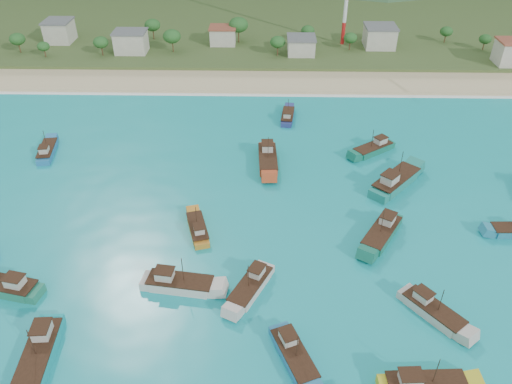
{
  "coord_description": "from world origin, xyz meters",
  "views": [
    {
      "loc": [
        8.58,
        -59.57,
        57.48
      ],
      "look_at": [
        6.92,
        18.0,
        3.0
      ],
      "focal_mm": 35.0,
      "sensor_mm": 36.0,
      "label": 1
    }
  ],
  "objects_px": {
    "boat_11": "(395,182)",
    "boat_19": "(6,287)",
    "boat_9": "(179,284)",
    "boat_17": "(382,233)",
    "boat_4": "(40,353)",
    "boat_21": "(294,356)",
    "boat_24": "(47,151)",
    "boat_1": "(288,117)",
    "boat_3": "(373,149)",
    "boat_10": "(268,160)",
    "boat_15": "(198,230)",
    "boat_20": "(251,287)",
    "boat_26": "(432,311)"
  },
  "relations": [
    {
      "from": "boat_15",
      "to": "boat_3",
      "type": "bearing_deg",
      "value": 22.38
    },
    {
      "from": "boat_1",
      "to": "boat_9",
      "type": "bearing_deg",
      "value": -101.21
    },
    {
      "from": "boat_3",
      "to": "boat_24",
      "type": "xyz_separation_m",
      "value": [
        -73.35,
        -2.43,
        -0.08
      ]
    },
    {
      "from": "boat_3",
      "to": "boat_21",
      "type": "xyz_separation_m",
      "value": [
        -20.24,
        -55.71,
        -0.03
      ]
    },
    {
      "from": "boat_11",
      "to": "boat_17",
      "type": "bearing_deg",
      "value": -67.29
    },
    {
      "from": "boat_26",
      "to": "boat_17",
      "type": "bearing_deg",
      "value": -115.1
    },
    {
      "from": "boat_1",
      "to": "boat_3",
      "type": "xyz_separation_m",
      "value": [
        18.87,
        -16.06,
        0.14
      ]
    },
    {
      "from": "boat_19",
      "to": "boat_21",
      "type": "relative_size",
      "value": 1.12
    },
    {
      "from": "boat_10",
      "to": "boat_1",
      "type": "bearing_deg",
      "value": -105.6
    },
    {
      "from": "boat_15",
      "to": "boat_24",
      "type": "height_order",
      "value": "boat_24"
    },
    {
      "from": "boat_10",
      "to": "boat_4",
      "type": "bearing_deg",
      "value": 56.37
    },
    {
      "from": "boat_21",
      "to": "boat_10",
      "type": "bearing_deg",
      "value": -108.6
    },
    {
      "from": "boat_3",
      "to": "boat_9",
      "type": "relative_size",
      "value": 0.89
    },
    {
      "from": "boat_21",
      "to": "boat_11",
      "type": "bearing_deg",
      "value": -140.62
    },
    {
      "from": "boat_4",
      "to": "boat_11",
      "type": "xyz_separation_m",
      "value": [
        56.53,
        42.44,
        0.18
      ]
    },
    {
      "from": "boat_9",
      "to": "boat_21",
      "type": "xyz_separation_m",
      "value": [
        17.47,
        -12.82,
        -0.12
      ]
    },
    {
      "from": "boat_4",
      "to": "boat_20",
      "type": "height_order",
      "value": "boat_4"
    },
    {
      "from": "boat_1",
      "to": "boat_24",
      "type": "relative_size",
      "value": 0.93
    },
    {
      "from": "boat_4",
      "to": "boat_19",
      "type": "xyz_separation_m",
      "value": [
        -9.99,
        12.05,
        -0.06
      ]
    },
    {
      "from": "boat_19",
      "to": "boat_21",
      "type": "bearing_deg",
      "value": -92.54
    },
    {
      "from": "boat_4",
      "to": "boat_17",
      "type": "xyz_separation_m",
      "value": [
        50.87,
        26.3,
        -0.02
      ]
    },
    {
      "from": "boat_1",
      "to": "boat_10",
      "type": "bearing_deg",
      "value": -96.58
    },
    {
      "from": "boat_20",
      "to": "boat_17",
      "type": "bearing_deg",
      "value": -123.46
    },
    {
      "from": "boat_21",
      "to": "boat_24",
      "type": "xyz_separation_m",
      "value": [
        -53.11,
        53.28,
        -0.05
      ]
    },
    {
      "from": "boat_1",
      "to": "boat_19",
      "type": "distance_m",
      "value": 75.56
    },
    {
      "from": "boat_3",
      "to": "boat_26",
      "type": "bearing_deg",
      "value": 145.13
    },
    {
      "from": "boat_1",
      "to": "boat_9",
      "type": "height_order",
      "value": "boat_9"
    },
    {
      "from": "boat_9",
      "to": "boat_17",
      "type": "relative_size",
      "value": 0.98
    },
    {
      "from": "boat_3",
      "to": "boat_10",
      "type": "distance_m",
      "value": 24.46
    },
    {
      "from": "boat_9",
      "to": "boat_19",
      "type": "height_order",
      "value": "boat_19"
    },
    {
      "from": "boat_4",
      "to": "boat_9",
      "type": "height_order",
      "value": "boat_4"
    },
    {
      "from": "boat_9",
      "to": "boat_19",
      "type": "relative_size",
      "value": 0.99
    },
    {
      "from": "boat_15",
      "to": "boat_17",
      "type": "xyz_separation_m",
      "value": [
        32.67,
        -0.75,
        0.29
      ]
    },
    {
      "from": "boat_11",
      "to": "boat_24",
      "type": "relative_size",
      "value": 1.26
    },
    {
      "from": "boat_21",
      "to": "boat_24",
      "type": "distance_m",
      "value": 75.23
    },
    {
      "from": "boat_26",
      "to": "boat_19",
      "type": "bearing_deg",
      "value": -41.52
    },
    {
      "from": "boat_1",
      "to": "boat_17",
      "type": "distance_m",
      "value": 48.4
    },
    {
      "from": "boat_24",
      "to": "boat_4",
      "type": "bearing_deg",
      "value": -79.75
    },
    {
      "from": "boat_4",
      "to": "boat_15",
      "type": "relative_size",
      "value": 1.27
    },
    {
      "from": "boat_10",
      "to": "boat_26",
      "type": "bearing_deg",
      "value": 117.61
    },
    {
      "from": "boat_10",
      "to": "boat_15",
      "type": "xyz_separation_m",
      "value": [
        -12.49,
        -23.76,
        -0.36
      ]
    },
    {
      "from": "boat_10",
      "to": "boat_15",
      "type": "height_order",
      "value": "boat_10"
    },
    {
      "from": "boat_11",
      "to": "boat_19",
      "type": "height_order",
      "value": "boat_11"
    },
    {
      "from": "boat_4",
      "to": "boat_20",
      "type": "distance_m",
      "value": 31.05
    },
    {
      "from": "boat_20",
      "to": "boat_26",
      "type": "bearing_deg",
      "value": -162.84
    },
    {
      "from": "boat_3",
      "to": "boat_19",
      "type": "distance_m",
      "value": 78.18
    },
    {
      "from": "boat_24",
      "to": "boat_19",
      "type": "bearing_deg",
      "value": -87.09
    },
    {
      "from": "boat_19",
      "to": "boat_1",
      "type": "bearing_deg",
      "value": -25.08
    },
    {
      "from": "boat_3",
      "to": "boat_19",
      "type": "xyz_separation_m",
      "value": [
        -64.53,
        -44.14,
        0.09
      ]
    },
    {
      "from": "boat_11",
      "to": "boat_19",
      "type": "distance_m",
      "value": 73.13
    }
  ]
}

